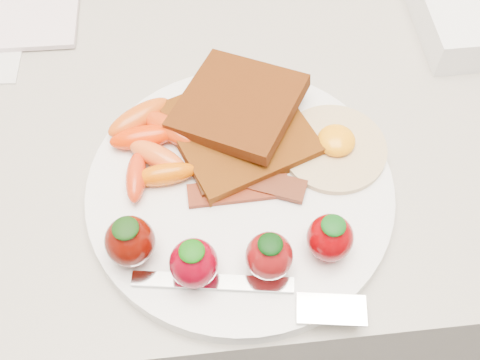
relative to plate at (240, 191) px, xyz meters
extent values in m
cube|color=gray|center=(0.02, 0.16, -0.46)|extent=(2.00, 0.60, 0.90)
cylinder|color=white|center=(0.00, 0.00, 0.00)|extent=(0.27, 0.27, 0.02)
cube|color=#371606|center=(0.01, 0.06, 0.02)|extent=(0.15, 0.15, 0.01)
cube|color=#3E1104|center=(0.01, 0.07, 0.03)|extent=(0.14, 0.14, 0.02)
cylinder|color=beige|center=(0.09, 0.03, 0.01)|extent=(0.12, 0.12, 0.01)
ellipsoid|color=orange|center=(0.09, 0.03, 0.02)|extent=(0.04, 0.04, 0.02)
cube|color=#490809|center=(0.00, -0.01, 0.01)|extent=(0.09, 0.02, 0.00)
cube|color=#461A09|center=(0.01, 0.00, 0.01)|extent=(0.09, 0.05, 0.00)
cube|color=black|center=(0.01, 0.01, 0.02)|extent=(0.09, 0.05, 0.00)
ellipsoid|color=red|center=(-0.08, 0.05, 0.02)|extent=(0.06, 0.03, 0.02)
ellipsoid|color=#E65A1D|center=(-0.07, 0.03, 0.02)|extent=(0.06, 0.05, 0.02)
ellipsoid|color=red|center=(-0.09, 0.01, 0.02)|extent=(0.02, 0.05, 0.02)
ellipsoid|color=red|center=(-0.06, 0.06, 0.02)|extent=(0.06, 0.06, 0.02)
ellipsoid|color=#CA4A0E|center=(-0.09, 0.08, 0.02)|extent=(0.07, 0.05, 0.02)
ellipsoid|color=#D15600|center=(-0.06, 0.01, 0.02)|extent=(0.06, 0.02, 0.02)
ellipsoid|color=#4A0802|center=(-0.09, -0.06, 0.03)|extent=(0.04, 0.04, 0.05)
ellipsoid|color=black|center=(-0.09, -0.06, 0.05)|extent=(0.02, 0.02, 0.01)
ellipsoid|color=maroon|center=(-0.04, -0.08, 0.03)|extent=(0.04, 0.04, 0.04)
ellipsoid|color=#0E4F08|center=(-0.04, -0.08, 0.05)|extent=(0.02, 0.02, 0.01)
ellipsoid|color=maroon|center=(0.01, -0.08, 0.03)|extent=(0.04, 0.04, 0.04)
ellipsoid|color=black|center=(0.01, -0.08, 0.05)|extent=(0.02, 0.02, 0.01)
ellipsoid|color=#780003|center=(0.06, -0.07, 0.03)|extent=(0.04, 0.04, 0.04)
ellipsoid|color=#0B430E|center=(0.06, -0.07, 0.05)|extent=(0.02, 0.02, 0.01)
cube|color=silver|center=(-0.03, -0.09, 0.01)|extent=(0.13, 0.03, 0.00)
cube|color=silver|center=(0.06, -0.12, 0.01)|extent=(0.06, 0.03, 0.00)
camera|label=1|loc=(-0.03, -0.27, 0.46)|focal=45.00mm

